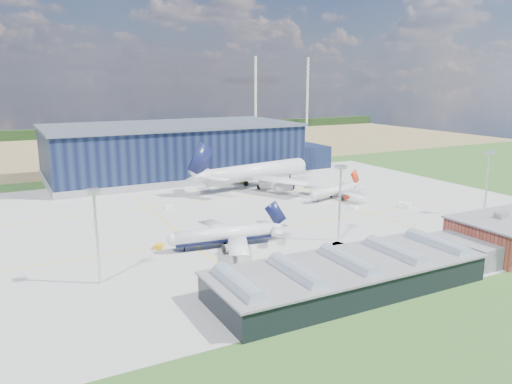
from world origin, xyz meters
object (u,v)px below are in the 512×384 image
(car_b, at_px, (338,244))
(airliner_red, at_px, (334,186))
(gse_cart_a, at_px, (353,207))
(gse_cart_b, at_px, (170,207))
(light_mast_center, at_px, (340,191))
(light_mast_east, at_px, (488,172))
(airliner_widebody, at_px, (256,163))
(light_mast_west, at_px, (96,221))
(car_a, at_px, (506,230))
(gse_van_b, at_px, (404,205))
(gse_tug_c, at_px, (242,181))
(airliner_navy, at_px, (223,227))
(gse_van_c, at_px, (484,230))
(hangar, at_px, (178,152))
(gse_tug_b, at_px, (159,246))

(car_b, bearing_deg, airliner_red, -12.01)
(gse_cart_a, distance_m, gse_cart_b, 69.01)
(light_mast_center, bearing_deg, car_b, -126.63)
(car_b, bearing_deg, light_mast_east, -63.47)
(airliner_widebody, distance_m, gse_cart_a, 55.21)
(light_mast_east, distance_m, car_b, 69.67)
(gse_cart_a, bearing_deg, light_mast_west, 175.39)
(light_mast_center, distance_m, car_a, 57.37)
(gse_van_b, relative_size, gse_tug_c, 1.47)
(gse_cart_b, height_order, car_a, gse_cart_b)
(light_mast_center, relative_size, light_mast_east, 1.00)
(gse_tug_c, bearing_deg, airliner_navy, -130.51)
(gse_cart_b, bearing_deg, airliner_red, -80.38)
(gse_tug_c, distance_m, gse_van_c, 112.50)
(airliner_navy, xyz_separation_m, airliner_red, (64.54, 34.18, -0.87))
(car_a, bearing_deg, car_b, 72.24)
(light_mast_center, xyz_separation_m, gse_cart_a, (27.92, 27.87, -14.79))
(gse_tug_c, bearing_deg, gse_van_b, -76.30)
(light_mast_west, height_order, airliner_widebody, light_mast_west)
(airliner_red, bearing_deg, gse_cart_b, -28.25)
(airliner_widebody, xyz_separation_m, gse_cart_a, (13.64, -52.50, -10.29))
(airliner_navy, bearing_deg, light_mast_west, 23.57)
(airliner_red, bearing_deg, light_mast_east, 111.90)
(light_mast_east, bearing_deg, light_mast_west, 180.00)
(airliner_widebody, relative_size, gse_van_b, 14.33)
(hangar, relative_size, light_mast_west, 6.30)
(gse_cart_a, bearing_deg, gse_tug_c, 82.66)
(hangar, relative_size, car_a, 39.36)
(gse_van_b, bearing_deg, light_mast_west, 161.23)
(light_mast_center, xyz_separation_m, car_b, (-2.95, -3.97, -14.85))
(light_mast_west, xyz_separation_m, airliner_navy, (36.95, 10.69, -9.40))
(light_mast_east, distance_m, gse_tug_b, 117.51)
(hangar, height_order, gse_van_c, hangar)
(gse_cart_a, height_order, car_a, gse_cart_a)
(light_mast_west, height_order, gse_cart_b, light_mast_west)
(car_b, bearing_deg, airliner_widebody, 11.63)
(light_mast_west, bearing_deg, gse_cart_b, 58.46)
(hangar, distance_m, airliner_navy, 117.15)
(gse_van_b, xyz_separation_m, gse_tug_c, (-33.09, 71.88, -0.37))
(gse_tug_b, xyz_separation_m, gse_tug_c, (63.11, 73.94, 0.03))
(gse_van_b, relative_size, gse_cart_b, 1.56)
(light_mast_west, distance_m, gse_van_c, 116.41)
(car_b, bearing_deg, car_a, -81.00)
(gse_cart_b, distance_m, gse_van_c, 108.69)
(hangar, relative_size, light_mast_east, 6.30)
(gse_van_c, bearing_deg, airliner_red, 34.12)
(airliner_red, height_order, car_b, airliner_red)
(gse_tug_b, distance_m, gse_cart_b, 45.52)
(gse_cart_a, xyz_separation_m, gse_van_b, (18.11, -7.75, 0.43))
(gse_tug_b, relative_size, gse_van_c, 0.55)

